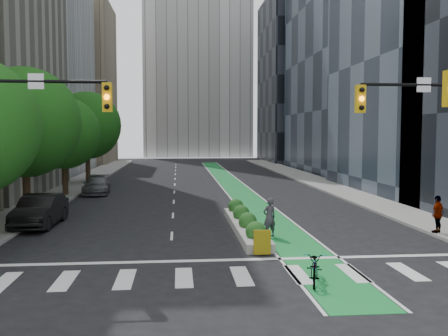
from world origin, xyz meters
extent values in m
plane|color=black|center=(0.00, 0.00, 0.00)|extent=(160.00, 160.00, 0.00)
cube|color=gray|center=(-11.80, 25.00, 0.07)|extent=(3.60, 90.00, 0.15)
cube|color=gray|center=(11.80, 25.00, 0.07)|extent=(3.60, 90.00, 0.15)
cube|color=#188436|center=(3.00, 30.00, 0.01)|extent=(2.20, 70.00, 0.01)
cube|color=tan|center=(-20.00, 66.00, 13.00)|extent=(14.00, 16.00, 26.00)
cube|color=#19212D|center=(21.00, 45.00, 21.00)|extent=(14.00, 24.00, 42.00)
cube|color=black|center=(20.00, 68.00, 14.00)|extent=(14.00, 18.00, 28.00)
cylinder|color=black|center=(-11.00, 12.00, 2.52)|extent=(0.44, 0.44, 5.04)
sphere|color=#164A0F|center=(-11.00, 12.00, 5.58)|extent=(6.40, 6.40, 6.40)
cylinder|color=black|center=(-11.00, 22.00, 2.24)|extent=(0.44, 0.44, 4.48)
sphere|color=#164A0F|center=(-11.00, 22.00, 4.96)|extent=(5.60, 5.60, 5.60)
cylinder|color=black|center=(-11.00, 32.00, 2.58)|extent=(0.44, 0.44, 5.15)
sphere|color=#164A0F|center=(-11.00, 32.00, 5.70)|extent=(6.60, 6.60, 6.60)
cylinder|color=black|center=(-7.45, 0.50, 6.80)|extent=(5.50, 0.12, 0.12)
cube|color=gold|center=(-4.70, 0.50, 6.25)|extent=(0.34, 0.28, 1.05)
sphere|color=orange|center=(-4.70, 0.34, 6.25)|extent=(0.20, 0.20, 0.20)
cube|color=white|center=(-7.17, 0.47, 6.80)|extent=(0.55, 0.04, 0.55)
cylinder|color=black|center=(7.45, 0.50, 6.80)|extent=(5.50, 0.12, 0.12)
cube|color=gold|center=(4.70, 0.50, 6.25)|extent=(0.34, 0.28, 1.05)
sphere|color=orange|center=(4.70, 0.34, 6.25)|extent=(0.20, 0.20, 0.20)
cube|color=white|center=(7.17, 0.47, 6.80)|extent=(0.55, 0.04, 0.55)
cube|color=gray|center=(1.20, 7.00, 0.20)|extent=(1.20, 10.00, 0.40)
cube|color=yellow|center=(1.20, 1.80, 0.55)|extent=(0.70, 0.12, 1.00)
sphere|color=#194C19|center=(1.20, 3.50, 0.65)|extent=(0.90, 0.90, 0.90)
sphere|color=#194C19|center=(1.20, 6.00, 0.65)|extent=(0.90, 0.90, 0.90)
sphere|color=#194C19|center=(1.20, 8.50, 0.65)|extent=(0.90, 0.90, 0.90)
sphere|color=#194C19|center=(1.20, 11.00, 0.65)|extent=(0.90, 0.90, 0.90)
imported|color=gray|center=(2.33, -2.00, 0.55)|extent=(1.28, 2.22, 1.10)
imported|color=#352F39|center=(2.16, 5.37, 0.94)|extent=(0.81, 0.68, 1.89)
imported|color=#0D1250|center=(-9.50, 9.98, 0.72)|extent=(2.03, 4.33, 1.43)
imported|color=black|center=(-9.50, 9.13, 0.85)|extent=(1.94, 5.20, 1.70)
imported|color=#535558|center=(-8.78, 23.24, 0.72)|extent=(2.37, 5.08, 1.44)
imported|color=gray|center=(10.30, 4.87, 1.05)|extent=(1.12, 0.98, 1.81)
camera|label=1|loc=(-2.18, -17.89, 4.98)|focal=40.00mm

